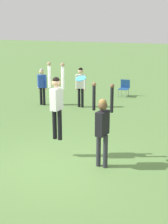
{
  "coord_description": "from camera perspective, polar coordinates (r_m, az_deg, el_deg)",
  "views": [
    {
      "loc": [
        4.03,
        -6.49,
        3.51
      ],
      "look_at": [
        0.36,
        0.65,
        1.3
      ],
      "focal_mm": 50.0,
      "sensor_mm": 36.0,
      "label": 1
    }
  ],
  "objects": [
    {
      "name": "frisbee",
      "position": [
        7.85,
        -0.61,
        6.17
      ],
      "size": [
        0.26,
        0.25,
        0.1
      ],
      "color": "#2D9EDB"
    },
    {
      "name": "person_spectator_near",
      "position": [
        13.82,
        -0.61,
        5.22
      ],
      "size": [
        0.52,
        0.35,
        1.77
      ],
      "rotation": [
        0.0,
        0.0,
        0.48
      ],
      "color": "black",
      "rests_on": "ground_plane"
    },
    {
      "name": "ground_plane",
      "position": [
        8.41,
        -4.29,
        -9.33
      ],
      "size": [
        120.0,
        120.0,
        0.0
      ],
      "primitive_type": "plane",
      "color": "#608C47"
    },
    {
      "name": "camping_chair_2",
      "position": [
        16.29,
        7.4,
        4.61
      ],
      "size": [
        0.54,
        0.58,
        0.86
      ],
      "rotation": [
        0.0,
        0.0,
        3.29
      ],
      "color": "gray",
      "rests_on": "ground_plane"
    },
    {
      "name": "person_jumping",
      "position": [
        8.35,
        -5.04,
        2.25
      ],
      "size": [
        0.52,
        0.37,
        2.11
      ],
      "rotation": [
        0.0,
        0.0,
        1.52
      ],
      "color": "black",
      "rests_on": "ground_plane"
    },
    {
      "name": "person_defending",
      "position": [
        7.79,
        3.38,
        -2.11
      ],
      "size": [
        0.58,
        0.44,
        2.19
      ],
      "rotation": [
        0.0,
        0.0,
        -1.62
      ],
      "color": "#2D2D38",
      "rests_on": "ground_plane"
    },
    {
      "name": "person_spectator_far",
      "position": [
        14.35,
        -7.68,
        5.2
      ],
      "size": [
        0.52,
        0.4,
        1.69
      ],
      "rotation": [
        0.0,
        0.0,
        0.75
      ],
      "color": "black",
      "rests_on": "ground_plane"
    }
  ]
}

